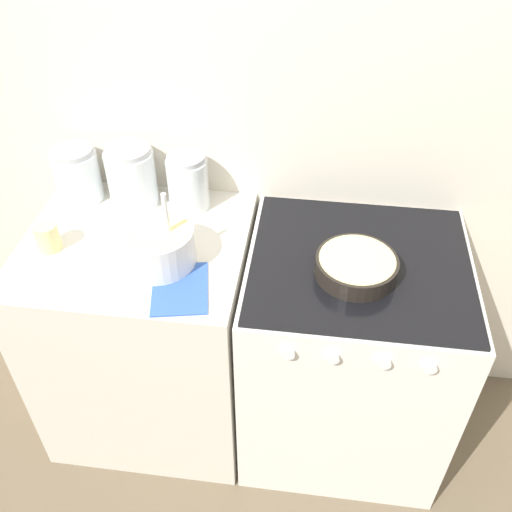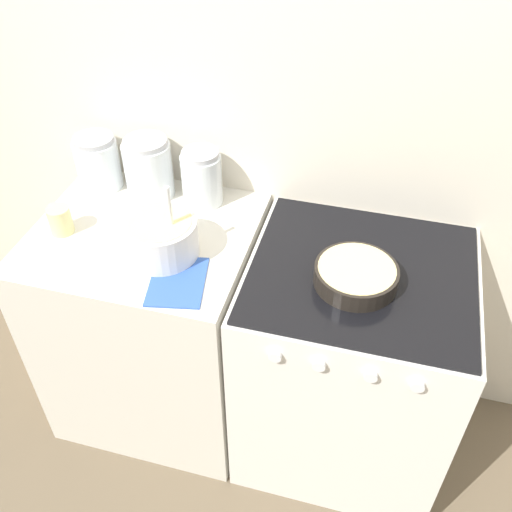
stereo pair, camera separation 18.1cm
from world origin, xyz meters
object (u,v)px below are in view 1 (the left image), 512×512
mixing_bowl (157,244)px  stove (346,353)px  storage_jar_middle (132,180)px  storage_jar_right (188,185)px  tin_can (47,237)px  baking_pan (356,266)px  storage_jar_left (78,178)px

mixing_bowl → stove: bearing=7.5°
storage_jar_middle → storage_jar_right: 0.21m
storage_jar_right → tin_can: 0.51m
baking_pan → storage_jar_middle: storage_jar_middle is taller
mixing_bowl → baking_pan: 0.64m
stove → baking_pan: (-0.02, -0.06, 0.50)m
mixing_bowl → baking_pan: mixing_bowl is taller
storage_jar_right → mixing_bowl: bearing=-95.9°
storage_jar_right → tin_can: size_ratio=2.15×
baking_pan → storage_jar_middle: size_ratio=1.16×
mixing_bowl → storage_jar_middle: size_ratio=1.21×
baking_pan → storage_jar_left: size_ratio=1.27×
storage_jar_middle → storage_jar_right: size_ratio=1.07×
mixing_bowl → storage_jar_middle: 0.36m
storage_jar_left → tin_can: storage_jar_left is taller
stove → storage_jar_left: 1.20m
storage_jar_middle → tin_can: storage_jar_middle is taller
mixing_bowl → tin_can: bearing=177.0°
mixing_bowl → storage_jar_left: bearing=140.0°
storage_jar_right → stove: bearing=-20.4°
stove → storage_jar_right: 0.87m
storage_jar_middle → baking_pan: bearing=-20.0°
tin_can → baking_pan: bearing=0.2°
baking_pan → storage_jar_right: size_ratio=1.24×
storage_jar_left → tin_can: (-0.00, -0.30, -0.04)m
stove → storage_jar_left: bearing=167.4°
stove → storage_jar_right: (-0.62, 0.23, 0.56)m
tin_can → storage_jar_right: bearing=35.8°
storage_jar_left → stove: bearing=-12.6°
storage_jar_middle → tin_can: (-0.21, -0.30, -0.05)m
stove → baking_pan: bearing=-106.4°
tin_can → stove: bearing=3.7°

